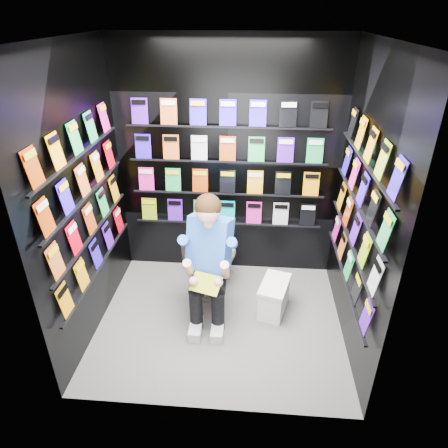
{
  "coord_description": "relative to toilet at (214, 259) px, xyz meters",
  "views": [
    {
      "loc": [
        0.29,
        -3.05,
        2.79
      ],
      "look_at": [
        0.03,
        0.15,
        1.04
      ],
      "focal_mm": 32.0,
      "sensor_mm": 36.0,
      "label": 1
    }
  ],
  "objects": [
    {
      "name": "floor",
      "position": [
        0.11,
        -0.58,
        -0.37
      ],
      "size": [
        2.4,
        2.4,
        0.0
      ],
      "primitive_type": "plane",
      "color": "slate",
      "rests_on": "ground"
    },
    {
      "name": "ceiling",
      "position": [
        0.11,
        -0.58,
        2.23
      ],
      "size": [
        2.4,
        2.4,
        0.0
      ],
      "primitive_type": "plane",
      "color": "white",
      "rests_on": "floor"
    },
    {
      "name": "wall_back",
      "position": [
        0.11,
        0.42,
        0.93
      ],
      "size": [
        2.4,
        0.04,
        2.6
      ],
      "primitive_type": "cube",
      "color": "black",
      "rests_on": "floor"
    },
    {
      "name": "wall_front",
      "position": [
        0.11,
        -1.58,
        0.93
      ],
      "size": [
        2.4,
        0.04,
        2.6
      ],
      "primitive_type": "cube",
      "color": "black",
      "rests_on": "floor"
    },
    {
      "name": "wall_left",
      "position": [
        -1.09,
        -0.58,
        0.93
      ],
      "size": [
        0.04,
        2.0,
        2.6
      ],
      "primitive_type": "cube",
      "color": "black",
      "rests_on": "floor"
    },
    {
      "name": "wall_right",
      "position": [
        1.31,
        -0.58,
        0.93
      ],
      "size": [
        0.04,
        2.0,
        2.6
      ],
      "primitive_type": "cube",
      "color": "black",
      "rests_on": "floor"
    },
    {
      "name": "comics_back",
      "position": [
        0.11,
        0.39,
        0.94
      ],
      "size": [
        2.1,
        0.06,
        1.37
      ],
      "primitive_type": null,
      "color": "red",
      "rests_on": "wall_back"
    },
    {
      "name": "comics_left",
      "position": [
        -1.06,
        -0.58,
        0.94
      ],
      "size": [
        0.06,
        1.7,
        1.37
      ],
      "primitive_type": null,
      "color": "red",
      "rests_on": "wall_left"
    },
    {
      "name": "comics_right",
      "position": [
        1.28,
        -0.58,
        0.94
      ],
      "size": [
        0.06,
        1.7,
        1.37
      ],
      "primitive_type": null,
      "color": "red",
      "rests_on": "wall_right"
    },
    {
      "name": "toilet",
      "position": [
        0.0,
        0.0,
        0.0
      ],
      "size": [
        0.62,
        0.84,
        0.73
      ],
      "primitive_type": "imported",
      "rotation": [
        0.0,
        0.0,
        2.84
      ],
      "color": "white",
      "rests_on": "floor"
    },
    {
      "name": "longbox",
      "position": [
        0.65,
        -0.37,
        -0.21
      ],
      "size": [
        0.34,
        0.47,
        0.32
      ],
      "primitive_type": "cube",
      "rotation": [
        0.0,
        0.0,
        -0.26
      ],
      "color": "white",
      "rests_on": "floor"
    },
    {
      "name": "longbox_lid",
      "position": [
        0.65,
        -0.37,
        -0.03
      ],
      "size": [
        0.36,
        0.5,
        0.03
      ],
      "primitive_type": "cube",
      "rotation": [
        0.0,
        0.0,
        -0.26
      ],
      "color": "white",
      "rests_on": "longbox"
    },
    {
      "name": "reader",
      "position": [
        0.0,
        -0.38,
        0.42
      ],
      "size": [
        0.76,
        0.93,
        1.47
      ],
      "primitive_type": null,
      "rotation": [
        0.0,
        0.0,
        -0.31
      ],
      "color": "blue",
      "rests_on": "toilet"
    },
    {
      "name": "held_comic",
      "position": [
        0.0,
        -0.73,
        0.21
      ],
      "size": [
        0.31,
        0.24,
        0.12
      ],
      "primitive_type": "cube",
      "rotation": [
        -0.96,
        0.0,
        -0.31
      ],
      "color": "green",
      "rests_on": "reader"
    }
  ]
}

